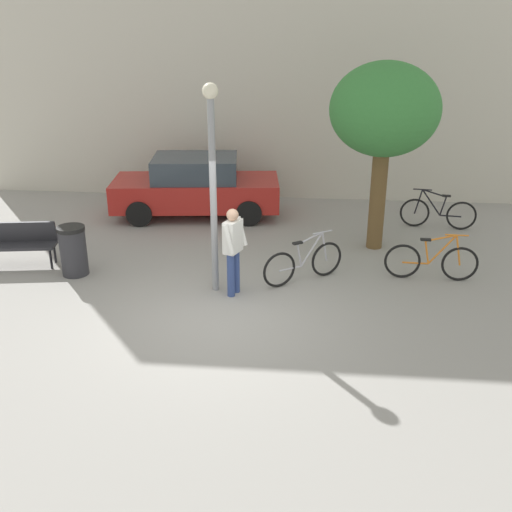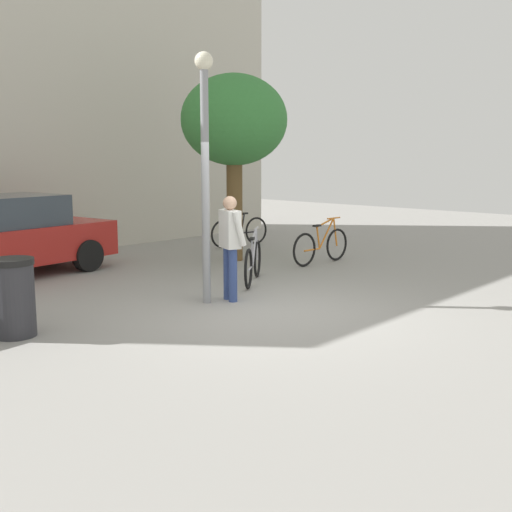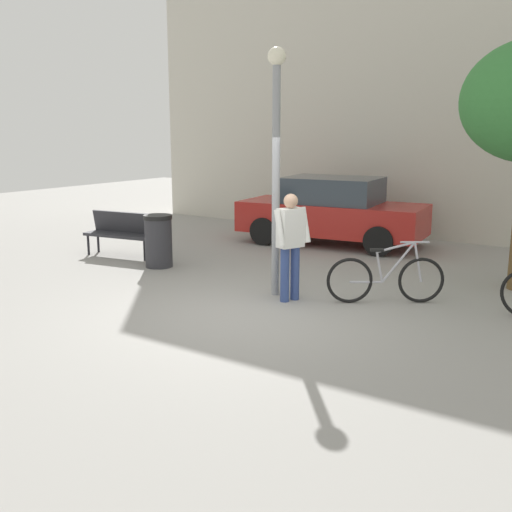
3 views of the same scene
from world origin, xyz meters
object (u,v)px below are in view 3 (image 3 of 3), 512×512
at_px(parked_car_red, 332,211).
at_px(trash_bin, 158,241).
at_px(park_bench, 122,230).
at_px(lamppost, 276,149).
at_px(bicycle_silver, 386,279).
at_px(person_by_lamppost, 291,240).

xyz_separation_m(parked_car_red, trash_bin, (-1.74, -3.95, -0.26)).
distance_m(park_bench, trash_bin, 1.39).
bearing_deg(parked_car_red, lamppost, -74.81).
bearing_deg(park_bench, parked_car_red, 49.34).
distance_m(bicycle_silver, trash_bin, 4.59).
height_order(lamppost, bicycle_silver, lamppost).
bearing_deg(trash_bin, bicycle_silver, 1.25).
xyz_separation_m(lamppost, parked_car_red, (-1.19, 4.39, -1.55)).
bearing_deg(parked_car_red, trash_bin, -113.81).
relative_size(lamppost, bicycle_silver, 2.52).
height_order(park_bench, trash_bin, trash_bin).
xyz_separation_m(park_bench, bicycle_silver, (5.94, -0.25, -0.16)).
bearing_deg(park_bench, person_by_lamppost, -11.62).
bearing_deg(park_bench, trash_bin, -14.58).
xyz_separation_m(park_bench, trash_bin, (1.35, -0.35, -0.03)).
relative_size(park_bench, bicycle_silver, 1.09).
bearing_deg(bicycle_silver, park_bench, 177.59).
bearing_deg(lamppost, bicycle_silver, 18.15).
xyz_separation_m(lamppost, person_by_lamppost, (0.37, -0.16, -1.36)).
distance_m(bicycle_silver, parked_car_red, 4.80).
bearing_deg(person_by_lamppost, trash_bin, 169.61).
bearing_deg(lamppost, trash_bin, 171.41).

